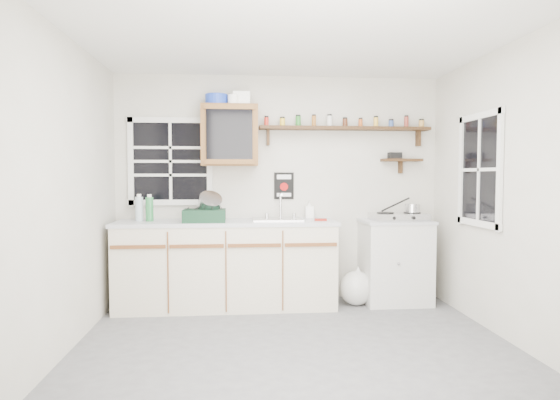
{
  "coord_description": "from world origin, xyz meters",
  "views": [
    {
      "loc": [
        -0.45,
        -3.63,
        1.4
      ],
      "look_at": [
        -0.08,
        0.55,
        1.18
      ],
      "focal_mm": 30.0,
      "sensor_mm": 36.0,
      "label": 1
    }
  ],
  "objects_px": {
    "main_cabinet": "(227,264)",
    "spice_shelf": "(345,128)",
    "right_cabinet": "(395,261)",
    "upper_cabinet": "(230,136)",
    "dish_rack": "(206,212)",
    "hotplate": "(399,216)"
  },
  "relations": [
    {
      "from": "dish_rack",
      "to": "main_cabinet",
      "type": "bearing_deg",
      "value": 25.01
    },
    {
      "from": "right_cabinet",
      "to": "upper_cabinet",
      "type": "height_order",
      "value": "upper_cabinet"
    },
    {
      "from": "right_cabinet",
      "to": "dish_rack",
      "type": "height_order",
      "value": "dish_rack"
    },
    {
      "from": "main_cabinet",
      "to": "dish_rack",
      "type": "relative_size",
      "value": 5.36
    },
    {
      "from": "main_cabinet",
      "to": "right_cabinet",
      "type": "distance_m",
      "value": 1.84
    },
    {
      "from": "spice_shelf",
      "to": "hotplate",
      "type": "relative_size",
      "value": 3.1
    },
    {
      "from": "main_cabinet",
      "to": "hotplate",
      "type": "bearing_deg",
      "value": 0.17
    },
    {
      "from": "spice_shelf",
      "to": "dish_rack",
      "type": "distance_m",
      "value": 1.79
    },
    {
      "from": "main_cabinet",
      "to": "spice_shelf",
      "type": "distance_m",
      "value": 1.98
    },
    {
      "from": "upper_cabinet",
      "to": "spice_shelf",
      "type": "xyz_separation_m",
      "value": [
        1.27,
        0.07,
        0.1
      ]
    },
    {
      "from": "upper_cabinet",
      "to": "dish_rack",
      "type": "bearing_deg",
      "value": -134.83
    },
    {
      "from": "upper_cabinet",
      "to": "spice_shelf",
      "type": "relative_size",
      "value": 0.34
    },
    {
      "from": "dish_rack",
      "to": "hotplate",
      "type": "distance_m",
      "value": 2.08
    },
    {
      "from": "main_cabinet",
      "to": "dish_rack",
      "type": "height_order",
      "value": "dish_rack"
    },
    {
      "from": "upper_cabinet",
      "to": "hotplate",
      "type": "bearing_deg",
      "value": -4.32
    },
    {
      "from": "dish_rack",
      "to": "right_cabinet",
      "type": "bearing_deg",
      "value": 2.92
    },
    {
      "from": "spice_shelf",
      "to": "upper_cabinet",
      "type": "bearing_deg",
      "value": -176.88
    },
    {
      "from": "hotplate",
      "to": "spice_shelf",
      "type": "bearing_deg",
      "value": 156.43
    },
    {
      "from": "spice_shelf",
      "to": "dish_rack",
      "type": "bearing_deg",
      "value": -168.36
    },
    {
      "from": "main_cabinet",
      "to": "spice_shelf",
      "type": "relative_size",
      "value": 1.21
    },
    {
      "from": "spice_shelf",
      "to": "hotplate",
      "type": "distance_m",
      "value": 1.15
    },
    {
      "from": "right_cabinet",
      "to": "main_cabinet",
      "type": "bearing_deg",
      "value": -179.21
    }
  ]
}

